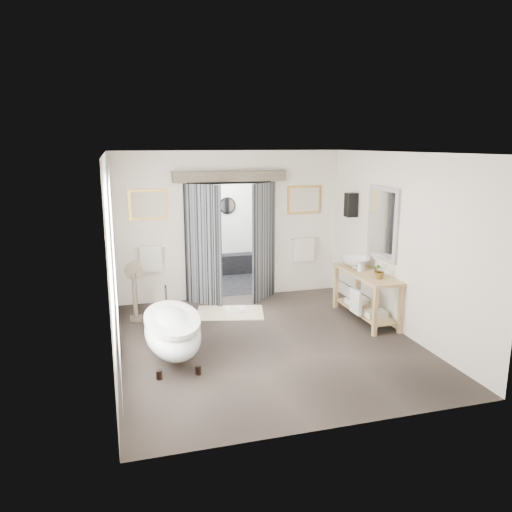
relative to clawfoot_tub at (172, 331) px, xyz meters
name	(u,v)px	position (x,y,z in m)	size (l,w,h in m)	color
ground_plane	(267,342)	(1.47, 0.19, -0.42)	(5.00, 5.00, 0.00)	#473C34
room_shell	(267,226)	(1.43, 0.08, 1.44)	(4.52, 5.02, 2.91)	beige
shower_room	(215,239)	(1.47, 4.18, 0.49)	(2.22, 2.01, 2.51)	black
back_wall_dressing	(232,221)	(1.47, 2.51, 1.14)	(3.82, 0.68, 2.52)	black
clawfoot_tub	(172,331)	(0.00, 0.00, 0.00)	(0.78, 1.75, 0.86)	black
vanity	(365,292)	(3.42, 0.70, 0.09)	(0.57, 1.60, 0.85)	tan
pedestal_mirror	(135,296)	(-0.44, 1.75, 0.03)	(0.31, 0.20, 1.06)	brown
rug	(230,313)	(1.23, 1.69, -0.41)	(1.20, 0.80, 0.01)	beige
slippers	(235,310)	(1.33, 1.73, -0.38)	(0.43, 0.30, 0.05)	white
basin	(355,263)	(3.40, 1.09, 0.52)	(0.53, 0.53, 0.18)	white
plant	(380,270)	(3.45, 0.31, 0.57)	(0.25, 0.21, 0.27)	gray
soap_bottle_a	(361,266)	(3.38, 0.83, 0.52)	(0.08, 0.08, 0.18)	gray
soap_bottle_b	(347,259)	(3.38, 1.41, 0.52)	(0.13, 0.13, 0.17)	gray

